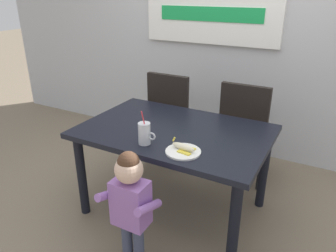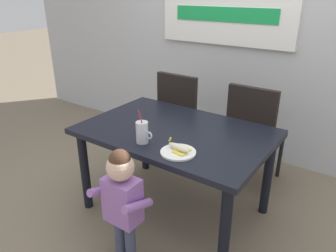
{
  "view_description": "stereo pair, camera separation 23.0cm",
  "coord_description": "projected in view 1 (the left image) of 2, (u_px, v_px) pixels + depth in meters",
  "views": [
    {
      "loc": [
        1.01,
        -1.95,
        1.69
      ],
      "look_at": [
        -0.0,
        -0.09,
        0.78
      ],
      "focal_mm": 34.38,
      "sensor_mm": 36.0,
      "label": 1
    },
    {
      "loc": [
        1.2,
        -1.83,
        1.69
      ],
      "look_at": [
        -0.0,
        -0.09,
        0.78
      ],
      "focal_mm": 34.38,
      "sensor_mm": 36.0,
      "label": 2
    }
  ],
  "objects": [
    {
      "name": "dining_table",
      "position": [
        174.0,
        140.0,
        2.44
      ],
      "size": [
        1.39,
        0.93,
        0.72
      ],
      "color": "black",
      "rests_on": "ground"
    },
    {
      "name": "snack_plate",
      "position": [
        183.0,
        152.0,
        2.06
      ],
      "size": [
        0.23,
        0.23,
        0.01
      ],
      "primitive_type": "cylinder",
      "color": "white",
      "rests_on": "dining_table"
    },
    {
      "name": "toddler_standing",
      "position": [
        130.0,
        198.0,
        1.94
      ],
      "size": [
        0.33,
        0.24,
        0.84
      ],
      "color": "#3F4760",
      "rests_on": "ground"
    },
    {
      "name": "peeled_banana",
      "position": [
        184.0,
        147.0,
        2.06
      ],
      "size": [
        0.17,
        0.12,
        0.07
      ],
      "rotation": [
        0.0,
        0.0,
        -0.15
      ],
      "color": "#F4EAC6",
      "rests_on": "snack_plate"
    },
    {
      "name": "dining_chair_right",
      "position": [
        246.0,
        127.0,
        2.89
      ],
      "size": [
        0.44,
        0.45,
        0.96
      ],
      "rotation": [
        0.0,
        0.0,
        3.14
      ],
      "color": "black",
      "rests_on": "ground"
    },
    {
      "name": "milk_cup",
      "position": [
        145.0,
        135.0,
        2.15
      ],
      "size": [
        0.13,
        0.08,
        0.25
      ],
      "color": "silver",
      "rests_on": "dining_table"
    },
    {
      "name": "dining_chair_left",
      "position": [
        173.0,
        113.0,
        3.21
      ],
      "size": [
        0.44,
        0.45,
        0.96
      ],
      "rotation": [
        0.0,
        0.0,
        3.14
      ],
      "color": "black",
      "rests_on": "ground"
    },
    {
      "name": "ground_plane",
      "position": [
        174.0,
        208.0,
        2.69
      ],
      "size": [
        24.0,
        24.0,
        0.0
      ],
      "primitive_type": "plane",
      "color": "#7A6B56"
    },
    {
      "name": "back_wall",
      "position": [
        237.0,
        14.0,
        3.2
      ],
      "size": [
        6.4,
        0.17,
        2.9
      ],
      "color": "silver",
      "rests_on": "ground"
    }
  ]
}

